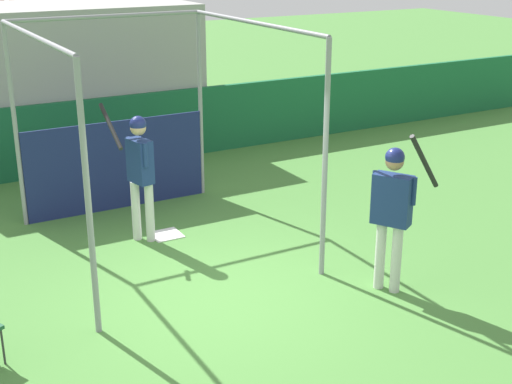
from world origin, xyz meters
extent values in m
plane|color=#477F38|center=(0.00, 0.00, 0.00)|extent=(60.00, 60.00, 0.00)
cube|color=#196038|center=(0.00, 6.05, 0.69)|extent=(24.00, 0.12, 1.39)
cube|color=#9E9E99|center=(0.00, 7.71, 1.52)|extent=(5.40, 3.20, 3.04)
cube|color=maroon|center=(-0.83, 6.51, 1.44)|extent=(0.45, 0.40, 0.10)
cube|color=maroon|center=(-0.83, 6.69, 1.67)|extent=(0.45, 0.06, 0.40)
cube|color=maroon|center=(-0.28, 6.51, 1.44)|extent=(0.45, 0.40, 0.10)
cube|color=maroon|center=(-0.28, 6.69, 1.67)|extent=(0.45, 0.06, 0.40)
cube|color=maroon|center=(0.27, 6.51, 1.44)|extent=(0.45, 0.40, 0.10)
cube|color=maroon|center=(0.27, 6.69, 1.67)|extent=(0.45, 0.06, 0.40)
cube|color=maroon|center=(0.82, 6.51, 1.44)|extent=(0.45, 0.40, 0.10)
cube|color=maroon|center=(0.82, 6.69, 1.67)|extent=(0.45, 0.06, 0.40)
cube|color=maroon|center=(1.38, 6.51, 1.44)|extent=(0.45, 0.40, 0.10)
cube|color=maroon|center=(1.38, 6.69, 1.67)|extent=(0.45, 0.06, 0.40)
cube|color=maroon|center=(1.93, 6.51, 1.44)|extent=(0.45, 0.40, 0.10)
cube|color=maroon|center=(1.93, 6.69, 1.67)|extent=(0.45, 0.06, 0.40)
cube|color=maroon|center=(-0.83, 7.31, 1.84)|extent=(0.45, 0.40, 0.10)
cube|color=maroon|center=(-0.83, 7.49, 2.07)|extent=(0.45, 0.06, 0.40)
cube|color=maroon|center=(-0.28, 7.31, 1.84)|extent=(0.45, 0.40, 0.10)
cube|color=maroon|center=(-0.28, 7.49, 2.07)|extent=(0.45, 0.06, 0.40)
cube|color=maroon|center=(0.27, 7.31, 1.84)|extent=(0.45, 0.40, 0.10)
cube|color=maroon|center=(0.27, 7.49, 2.07)|extent=(0.45, 0.06, 0.40)
cube|color=maroon|center=(0.82, 7.31, 1.84)|extent=(0.45, 0.40, 0.10)
cube|color=maroon|center=(0.82, 7.49, 2.07)|extent=(0.45, 0.06, 0.40)
cube|color=maroon|center=(1.38, 7.31, 1.84)|extent=(0.45, 0.40, 0.10)
cube|color=maroon|center=(1.38, 7.49, 2.07)|extent=(0.45, 0.06, 0.40)
cube|color=maroon|center=(1.93, 7.31, 1.84)|extent=(0.45, 0.40, 0.10)
cube|color=maroon|center=(1.93, 7.49, 2.07)|extent=(0.45, 0.06, 0.40)
cube|color=maroon|center=(-0.83, 8.11, 2.24)|extent=(0.45, 0.40, 0.10)
cube|color=maroon|center=(-0.83, 8.29, 2.47)|extent=(0.45, 0.06, 0.40)
cube|color=maroon|center=(-0.28, 8.11, 2.24)|extent=(0.45, 0.40, 0.10)
cube|color=maroon|center=(-0.28, 8.29, 2.47)|extent=(0.45, 0.06, 0.40)
cube|color=maroon|center=(0.27, 8.11, 2.24)|extent=(0.45, 0.40, 0.10)
cube|color=maroon|center=(0.27, 8.29, 2.47)|extent=(0.45, 0.06, 0.40)
cube|color=maroon|center=(0.82, 8.11, 2.24)|extent=(0.45, 0.40, 0.10)
cube|color=maroon|center=(0.82, 8.29, 2.47)|extent=(0.45, 0.06, 0.40)
cube|color=maroon|center=(1.38, 8.11, 2.24)|extent=(0.45, 0.40, 0.10)
cube|color=maroon|center=(1.38, 8.29, 2.47)|extent=(0.45, 0.06, 0.40)
cube|color=maroon|center=(1.93, 8.11, 2.24)|extent=(0.45, 0.40, 0.10)
cube|color=maroon|center=(1.93, 8.29, 2.47)|extent=(0.45, 0.06, 0.40)
cube|color=maroon|center=(-0.28, 8.91, 2.64)|extent=(0.45, 0.40, 0.10)
cube|color=maroon|center=(-0.28, 9.09, 2.87)|extent=(0.45, 0.06, 0.40)
cube|color=maroon|center=(0.27, 8.91, 2.64)|extent=(0.45, 0.40, 0.10)
cube|color=maroon|center=(0.27, 9.09, 2.87)|extent=(0.45, 0.06, 0.40)
cube|color=maroon|center=(0.82, 8.91, 2.64)|extent=(0.45, 0.40, 0.10)
cube|color=maroon|center=(0.82, 9.09, 2.87)|extent=(0.45, 0.06, 0.40)
cube|color=maroon|center=(1.38, 8.91, 2.64)|extent=(0.45, 0.40, 0.10)
cube|color=maroon|center=(1.38, 9.09, 2.87)|extent=(0.45, 0.06, 0.40)
cube|color=maroon|center=(1.93, 8.91, 2.64)|extent=(0.45, 0.40, 0.10)
cube|color=maroon|center=(1.93, 9.09, 2.87)|extent=(0.45, 0.06, 0.40)
cylinder|color=gray|center=(-1.61, 0.01, 1.57)|extent=(0.07, 0.07, 3.13)
cylinder|color=gray|center=(1.46, 0.01, 1.57)|extent=(0.07, 0.07, 3.13)
cylinder|color=gray|center=(-1.61, 3.76, 1.57)|extent=(0.07, 0.07, 3.13)
cylinder|color=gray|center=(1.46, 3.76, 1.57)|extent=(0.07, 0.07, 3.13)
cylinder|color=gray|center=(-1.61, 1.89, 3.13)|extent=(0.06, 3.75, 0.06)
cylinder|color=gray|center=(1.46, 1.89, 3.13)|extent=(0.06, 3.75, 0.06)
cylinder|color=gray|center=(-0.07, 3.76, 3.13)|extent=(3.07, 0.06, 0.06)
cube|color=navy|center=(-0.07, 3.74, 0.74)|extent=(3.00, 0.03, 1.49)
cube|color=white|center=(0.15, 2.26, 0.01)|extent=(0.44, 0.44, 0.02)
cylinder|color=silver|center=(-0.13, 2.18, 0.45)|extent=(0.15, 0.15, 0.91)
cylinder|color=silver|center=(-0.28, 2.34, 0.45)|extent=(0.15, 0.15, 0.91)
cube|color=navy|center=(-0.20, 2.26, 1.23)|extent=(0.30, 0.44, 0.64)
sphere|color=tan|center=(-0.20, 2.26, 1.72)|extent=(0.23, 0.23, 0.23)
sphere|color=navy|center=(-0.20, 2.26, 1.78)|extent=(0.24, 0.24, 0.24)
cylinder|color=navy|center=(-0.20, 2.04, 1.37)|extent=(0.08, 0.08, 0.35)
cylinder|color=navy|center=(-0.29, 2.46, 1.37)|extent=(0.08, 0.08, 0.35)
cylinder|color=black|center=(-0.55, 2.44, 1.75)|extent=(0.09, 0.74, 0.55)
sphere|color=black|center=(-0.19, 2.45, 1.50)|extent=(0.08, 0.08, 0.08)
cylinder|color=silver|center=(1.88, -0.68, 0.45)|extent=(0.18, 0.18, 0.90)
cylinder|color=silver|center=(1.98, -0.86, 0.45)|extent=(0.18, 0.18, 0.90)
cube|color=navy|center=(1.93, -0.77, 1.22)|extent=(0.43, 0.52, 0.64)
sphere|color=#A37556|center=(1.93, -0.77, 1.72)|extent=(0.23, 0.23, 0.23)
sphere|color=navy|center=(1.93, -0.77, 1.77)|extent=(0.24, 0.24, 0.24)
cylinder|color=navy|center=(1.84, -0.54, 1.37)|extent=(0.10, 0.10, 0.35)
cylinder|color=navy|center=(2.09, -0.97, 1.37)|extent=(0.10, 0.10, 0.35)
cylinder|color=black|center=(2.11, -1.09, 1.77)|extent=(0.54, 0.11, 0.73)
sphere|color=black|center=(2.09, -0.84, 1.42)|extent=(0.08, 0.08, 0.08)
cylinder|color=#333333|center=(-2.68, -0.16, 0.22)|extent=(0.02, 0.02, 0.44)
camera|label=1|loc=(-3.53, -7.12, 4.22)|focal=50.00mm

